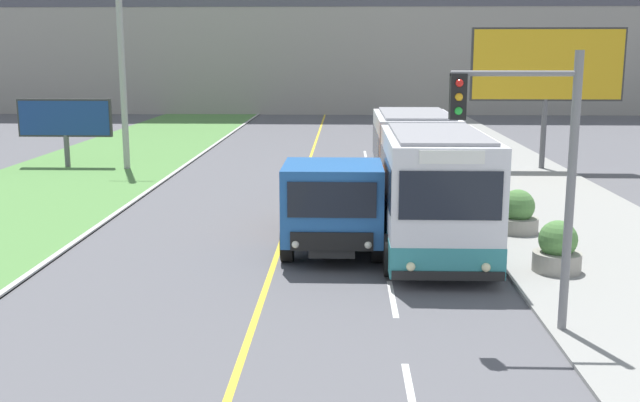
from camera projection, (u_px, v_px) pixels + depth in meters
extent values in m
cube|color=silver|center=(411.00, 396.00, 11.26)|extent=(0.12, 2.40, 0.01)
cube|color=silver|center=(392.00, 298.00, 15.77)|extent=(0.12, 2.40, 0.01)
cube|color=silver|center=(382.00, 244.00, 20.28)|extent=(0.12, 2.40, 0.01)
cube|color=silver|center=(376.00, 209.00, 24.79)|extent=(0.12, 2.40, 0.01)
cube|color=silver|center=(371.00, 185.00, 29.30)|extent=(0.12, 2.40, 0.01)
cube|color=silver|center=(368.00, 167.00, 33.81)|extent=(0.12, 2.40, 0.01)
cube|color=silver|center=(365.00, 154.00, 38.32)|extent=(0.12, 2.40, 0.01)
cube|color=silver|center=(435.00, 193.00, 18.40)|extent=(2.48, 5.20, 2.85)
cube|color=teal|center=(434.00, 235.00, 18.61)|extent=(2.50, 5.22, 0.70)
cube|color=black|center=(436.00, 176.00, 18.31)|extent=(2.50, 4.79, 1.00)
cube|color=gray|center=(437.00, 133.00, 18.11)|extent=(2.10, 4.68, 0.08)
cube|color=silver|center=(414.00, 159.00, 24.38)|extent=(2.48, 5.20, 2.85)
cube|color=teal|center=(413.00, 191.00, 24.59)|extent=(2.50, 5.22, 0.70)
cube|color=black|center=(414.00, 146.00, 24.29)|extent=(2.50, 4.79, 1.00)
cube|color=gray|center=(415.00, 113.00, 24.09)|extent=(2.10, 4.68, 0.08)
cube|color=#474747|center=(423.00, 173.00, 21.39)|extent=(2.28, 0.90, 2.63)
cube|color=black|center=(451.00, 196.00, 15.74)|extent=(2.18, 0.04, 1.05)
cube|color=black|center=(448.00, 276.00, 16.07)|extent=(2.43, 0.06, 0.20)
sphere|color=#F4EAB2|center=(411.00, 267.00, 16.05)|extent=(0.20, 0.20, 0.20)
sphere|color=#F4EAB2|center=(486.00, 267.00, 16.00)|extent=(0.20, 0.20, 0.20)
cube|color=white|center=(452.00, 157.00, 15.58)|extent=(1.36, 0.04, 0.28)
cylinder|color=black|center=(390.00, 255.00, 17.24)|extent=(0.28, 1.00, 1.00)
cylinder|color=black|center=(493.00, 256.00, 17.16)|extent=(0.28, 1.00, 1.00)
cylinder|color=black|center=(383.00, 225.00, 20.30)|extent=(0.28, 1.00, 1.00)
cylinder|color=black|center=(471.00, 226.00, 20.22)|extent=(0.28, 1.00, 1.00)
cylinder|color=black|center=(376.00, 192.00, 25.16)|extent=(0.28, 1.00, 1.00)
cylinder|color=black|center=(446.00, 192.00, 25.08)|extent=(0.28, 1.00, 1.00)
cube|color=black|center=(334.00, 225.00, 20.57)|extent=(1.09, 6.23, 0.20)
cube|color=#235BA3|center=(333.00, 201.00, 18.51)|extent=(2.43, 2.45, 1.86)
cube|color=black|center=(332.00, 200.00, 17.24)|extent=(2.06, 0.04, 0.84)
cube|color=black|center=(332.00, 242.00, 17.42)|extent=(1.94, 0.06, 0.44)
sphere|color=silver|center=(295.00, 244.00, 17.45)|extent=(0.18, 0.18, 0.18)
sphere|color=silver|center=(368.00, 245.00, 17.39)|extent=(0.18, 0.18, 0.18)
cube|color=orange|center=(335.00, 209.00, 21.86)|extent=(2.30, 3.53, 0.12)
cube|color=orange|center=(297.00, 192.00, 21.80)|extent=(0.12, 3.53, 1.11)
cube|color=orange|center=(372.00, 192.00, 21.72)|extent=(0.12, 3.53, 1.11)
cube|color=orange|center=(334.00, 204.00, 20.09)|extent=(2.30, 0.12, 1.11)
cube|color=orange|center=(335.00, 182.00, 23.43)|extent=(2.30, 0.12, 1.11)
cube|color=orange|center=(334.00, 179.00, 19.96)|extent=(2.30, 0.12, 0.24)
cylinder|color=black|center=(287.00, 241.00, 18.50)|extent=(0.30, 1.04, 1.04)
cylinder|color=black|center=(378.00, 242.00, 18.42)|extent=(0.30, 1.04, 1.04)
cylinder|color=black|center=(297.00, 210.00, 22.09)|extent=(0.30, 1.04, 1.04)
cylinder|color=black|center=(373.00, 211.00, 22.01)|extent=(0.30, 1.04, 1.04)
cylinder|color=#9E9E99|center=(121.00, 41.00, 32.31)|extent=(0.28, 0.28, 11.20)
cylinder|color=slate|center=(570.00, 196.00, 13.35)|extent=(0.16, 0.16, 5.13)
cylinder|color=slate|center=(514.00, 73.00, 12.96)|extent=(2.20, 0.10, 0.10)
cube|color=black|center=(458.00, 97.00, 13.07)|extent=(0.28, 0.24, 0.80)
sphere|color=red|center=(460.00, 83.00, 12.90)|extent=(0.14, 0.14, 0.14)
sphere|color=orange|center=(459.00, 97.00, 12.95)|extent=(0.14, 0.14, 0.14)
sphere|color=green|center=(459.00, 111.00, 12.99)|extent=(0.14, 0.14, 0.14)
cylinder|color=#59595B|center=(543.00, 135.00, 32.82)|extent=(0.24, 0.24, 3.11)
cube|color=#333333|center=(547.00, 64.00, 32.23)|extent=(6.57, 0.20, 3.13)
cube|color=gold|center=(548.00, 65.00, 32.12)|extent=(6.41, 0.02, 2.97)
cylinder|color=#59595B|center=(67.00, 151.00, 33.82)|extent=(0.24, 0.24, 1.46)
cube|color=#333333|center=(65.00, 118.00, 33.53)|extent=(4.23, 0.20, 1.69)
cube|color=navy|center=(64.00, 118.00, 33.42)|extent=(4.07, 0.02, 1.53)
cylinder|color=gray|center=(557.00, 262.00, 17.42)|extent=(1.12, 1.12, 0.45)
sphere|color=#518442|center=(558.00, 239.00, 17.32)|extent=(0.89, 0.89, 0.89)
cylinder|color=gray|center=(517.00, 225.00, 21.23)|extent=(1.19, 1.19, 0.42)
sphere|color=#518442|center=(518.00, 206.00, 21.13)|extent=(0.95, 0.95, 0.95)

